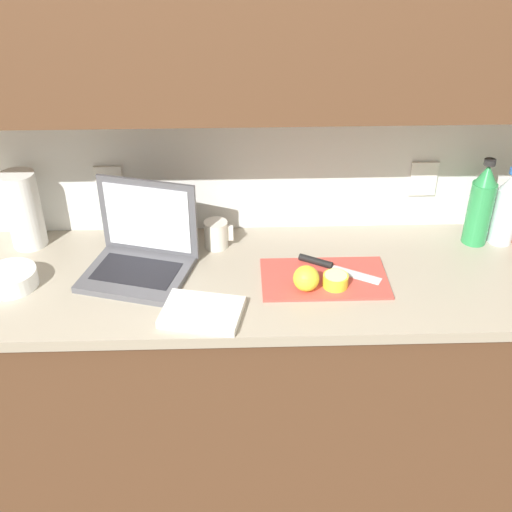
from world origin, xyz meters
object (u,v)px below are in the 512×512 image
laptop (141,251)px  paper_towel_roll (24,210)px  lemon_half_cut (335,280)px  bottle_oil_tall (506,209)px  bottle_green_soda (481,205)px  cutting_board (324,278)px  measuring_cup (216,234)px  lemon_whole_beside (306,278)px  bowl_white (11,278)px  knife (325,264)px

laptop → paper_towel_roll: 0.42m
lemon_half_cut → bottle_oil_tall: (0.59, 0.25, 0.09)m
bottle_green_soda → paper_towel_roll: size_ratio=1.16×
laptop → bottle_green_soda: size_ratio=1.24×
cutting_board → measuring_cup: size_ratio=3.95×
bottle_green_soda → paper_towel_roll: (-1.47, 0.03, -0.01)m
lemon_half_cut → bottle_green_soda: bottle_green_soda is taller
measuring_cup → bottle_green_soda: bearing=0.2°
laptop → measuring_cup: laptop is taller
bottle_oil_tall → bottle_green_soda: bearing=180.0°
measuring_cup → cutting_board: bearing=-31.3°
lemon_half_cut → lemon_whole_beside: bearing=-170.8°
laptop → bottle_green_soda: bearing=22.7°
bottle_green_soda → paper_towel_roll: 1.47m
measuring_cup → paper_towel_roll: size_ratio=0.38×
bottle_green_soda → bowl_white: (-1.46, -0.21, -0.11)m
bottle_oil_tall → paper_towel_roll: size_ratio=1.04×
lemon_half_cut → bottle_oil_tall: 0.64m
lemon_half_cut → paper_towel_roll: paper_towel_roll is taller
laptop → paper_towel_roll: size_ratio=1.45×
measuring_cup → bowl_white: (-0.61, -0.21, -0.02)m
bottle_oil_tall → bowl_white: size_ratio=1.74×
knife → measuring_cup: size_ratio=2.55×
lemon_whole_beside → knife: bearing=58.4°
paper_towel_roll → measuring_cup: bearing=-3.3°
lemon_whole_beside → bottle_green_soda: bearing=24.3°
laptop → bottle_green_soda: (1.08, 0.12, 0.07)m
cutting_board → lemon_half_cut: lemon_half_cut is taller
laptop → knife: (0.57, -0.02, -0.05)m
cutting_board → bottle_oil_tall: bottle_oil_tall is taller
measuring_cup → lemon_half_cut: bearing=-34.5°
cutting_board → laptop: bearing=171.7°
laptop → bottle_green_soda: 1.09m
paper_towel_roll → lemon_half_cut: bearing=-16.2°
lemon_half_cut → bottle_oil_tall: bottle_oil_tall is taller
lemon_half_cut → lemon_whole_beside: (-0.09, -0.01, 0.02)m
laptop → paper_towel_roll: (-0.39, 0.16, 0.06)m
bottle_green_soda → bowl_white: bearing=-171.9°
lemon_half_cut → paper_towel_roll: 1.02m
measuring_cup → paper_towel_roll: (-0.62, 0.04, 0.08)m
bottle_oil_tall → bowl_white: bearing=-172.3°
bottle_green_soda → paper_towel_roll: bearing=178.7°
laptop → cutting_board: bearing=7.8°
lemon_half_cut → knife: bearing=99.4°
knife → bowl_white: bearing=-146.6°
laptop → knife: 0.57m
lemon_whole_beside → bottle_oil_tall: size_ratio=0.29×
laptop → cutting_board: laptop is taller
cutting_board → bowl_white: size_ratio=2.51×
lemon_half_cut → bowl_white: (-0.97, 0.04, -0.00)m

